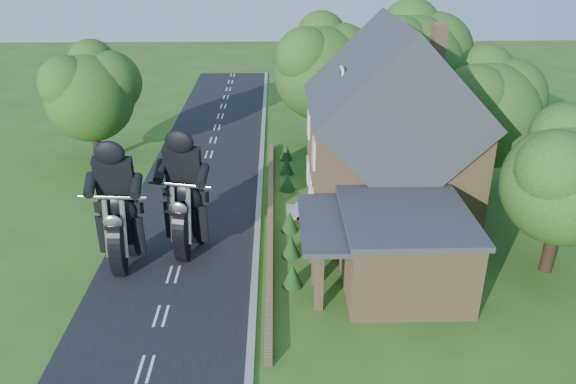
{
  "coord_description": "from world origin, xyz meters",
  "views": [
    {
      "loc": [
        4.65,
        -21.32,
        13.83
      ],
      "look_at": [
        5.19,
        2.65,
        2.8
      ],
      "focal_mm": 35.0,
      "sensor_mm": 36.0,
      "label": 1
    }
  ],
  "objects_px": {
    "house": "(389,137)",
    "garden_wall": "(270,218)",
    "motorcycle_follow": "(125,248)",
    "motorcycle_lead": "(189,235)",
    "annex": "(400,247)"
  },
  "relations": [
    {
      "from": "annex",
      "to": "motorcycle_follow",
      "type": "relative_size",
      "value": 3.57
    },
    {
      "from": "garden_wall",
      "to": "motorcycle_lead",
      "type": "distance_m",
      "value": 4.93
    },
    {
      "from": "house",
      "to": "motorcycle_follow",
      "type": "height_order",
      "value": "house"
    },
    {
      "from": "annex",
      "to": "motorcycle_lead",
      "type": "height_order",
      "value": "annex"
    },
    {
      "from": "motorcycle_follow",
      "to": "house",
      "type": "bearing_deg",
      "value": -153.75
    },
    {
      "from": "annex",
      "to": "motorcycle_follow",
      "type": "bearing_deg",
      "value": 172.53
    },
    {
      "from": "garden_wall",
      "to": "motorcycle_lead",
      "type": "xyz_separation_m",
      "value": [
        -3.8,
        -3.05,
        0.73
      ]
    },
    {
      "from": "motorcycle_lead",
      "to": "house",
      "type": "bearing_deg",
      "value": -143.98
    },
    {
      "from": "house",
      "to": "motorcycle_lead",
      "type": "relative_size",
      "value": 5.14
    },
    {
      "from": "house",
      "to": "garden_wall",
      "type": "bearing_deg",
      "value": -170.83
    },
    {
      "from": "garden_wall",
      "to": "house",
      "type": "xyz_separation_m",
      "value": [
        6.19,
        1.0,
        4.14
      ]
    },
    {
      "from": "house",
      "to": "annex",
      "type": "bearing_deg",
      "value": -95.24
    },
    {
      "from": "house",
      "to": "motorcycle_lead",
      "type": "bearing_deg",
      "value": -157.93
    },
    {
      "from": "garden_wall",
      "to": "motorcycle_follow",
      "type": "distance_m",
      "value": 7.82
    },
    {
      "from": "house",
      "to": "annex",
      "type": "height_order",
      "value": "house"
    }
  ]
}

